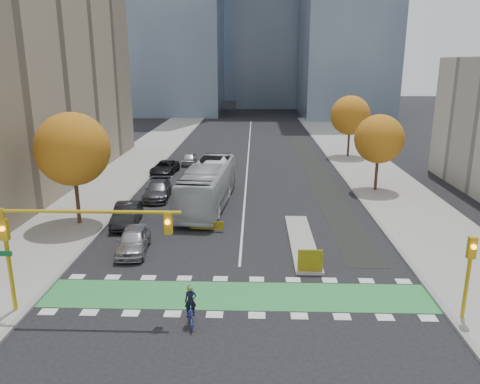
# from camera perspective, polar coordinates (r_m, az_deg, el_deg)

# --- Properties ---
(ground) EXTENTS (300.00, 300.00, 0.00)m
(ground) POSITION_cam_1_polar(r_m,az_deg,el_deg) (23.19, -0.49, -14.26)
(ground) COLOR black
(ground) RESTS_ON ground
(sidewalk_west) EXTENTS (7.00, 120.00, 0.15)m
(sidewalk_west) POSITION_cam_1_polar(r_m,az_deg,el_deg) (44.10, -17.20, -0.22)
(sidewalk_west) COLOR gray
(sidewalk_west) RESTS_ON ground
(sidewalk_east) EXTENTS (7.00, 120.00, 0.15)m
(sidewalk_east) POSITION_cam_1_polar(r_m,az_deg,el_deg) (43.59, 18.66, -0.53)
(sidewalk_east) COLOR gray
(sidewalk_east) RESTS_ON ground
(curb_west) EXTENTS (0.30, 120.00, 0.16)m
(curb_west) POSITION_cam_1_polar(r_m,az_deg,el_deg) (43.09, -12.79, -0.26)
(curb_west) COLOR gray
(curb_west) RESTS_ON ground
(curb_east) EXTENTS (0.30, 120.00, 0.16)m
(curb_east) POSITION_cam_1_polar(r_m,az_deg,el_deg) (42.70, 14.16, -0.50)
(curb_east) COLOR gray
(curb_east) RESTS_ON ground
(bike_crossing) EXTENTS (20.00, 3.00, 0.01)m
(bike_crossing) POSITION_cam_1_polar(r_m,az_deg,el_deg) (24.50, -0.34, -12.51)
(bike_crossing) COLOR #2B853F
(bike_crossing) RESTS_ON ground
(centre_line) EXTENTS (0.15, 70.00, 0.01)m
(centre_line) POSITION_cam_1_polar(r_m,az_deg,el_deg) (61.21, 1.03, 4.69)
(centre_line) COLOR silver
(centre_line) RESTS_ON ground
(bike_lane_paint) EXTENTS (2.50, 50.00, 0.01)m
(bike_lane_paint) POSITION_cam_1_polar(r_m,az_deg,el_deg) (51.84, 9.19, 2.50)
(bike_lane_paint) COLOR black
(bike_lane_paint) RESTS_ON ground
(median_island) EXTENTS (1.60, 10.00, 0.16)m
(median_island) POSITION_cam_1_polar(r_m,az_deg,el_deg) (31.43, 7.53, -5.95)
(median_island) COLOR gray
(median_island) RESTS_ON ground
(hazard_board) EXTENTS (1.40, 0.12, 1.30)m
(hazard_board) POSITION_cam_1_polar(r_m,az_deg,el_deg) (26.75, 8.56, -8.28)
(hazard_board) COLOR yellow
(hazard_board) RESTS_ON median_island
(tree_west) EXTENTS (5.20, 5.20, 8.22)m
(tree_west) POSITION_cam_1_polar(r_m,az_deg,el_deg) (35.08, -19.73, 4.93)
(tree_west) COLOR #332114
(tree_west) RESTS_ON ground
(tree_east_near) EXTENTS (4.40, 4.40, 7.08)m
(tree_east_near) POSITION_cam_1_polar(r_m,az_deg,el_deg) (44.07, 16.60, 6.20)
(tree_east_near) COLOR #332114
(tree_east_near) RESTS_ON ground
(tree_east_far) EXTENTS (4.80, 4.80, 7.65)m
(tree_east_far) POSITION_cam_1_polar(r_m,az_deg,el_deg) (59.60, 13.29, 9.08)
(tree_east_far) COLOR #332114
(tree_east_far) RESTS_ON ground
(traffic_signal_west) EXTENTS (8.53, 0.56, 5.20)m
(traffic_signal_west) POSITION_cam_1_polar(r_m,az_deg,el_deg) (22.74, -21.03, -4.78)
(traffic_signal_west) COLOR #BF9914
(traffic_signal_west) RESTS_ON ground
(traffic_signal_east) EXTENTS (0.35, 0.43, 4.10)m
(traffic_signal_east) POSITION_cam_1_polar(r_m,az_deg,el_deg) (23.55, 26.18, -8.07)
(traffic_signal_east) COLOR #BF9914
(traffic_signal_east) RESTS_ON ground
(cyclist) EXTENTS (0.88, 1.74, 1.92)m
(cyclist) POSITION_cam_1_polar(r_m,az_deg,el_deg) (21.95, -6.01, -14.28)
(cyclist) COLOR navy
(cyclist) RESTS_ON ground
(bus) EXTENTS (4.01, 12.90, 3.54)m
(bus) POSITION_cam_1_polar(r_m,az_deg,el_deg) (38.52, -3.93, 0.83)
(bus) COLOR #B6BCBE
(bus) RESTS_ON ground
(parked_car_a) EXTENTS (2.18, 4.63, 1.53)m
(parked_car_a) POSITION_cam_1_polar(r_m,az_deg,el_deg) (30.19, -12.89, -5.75)
(parked_car_a) COLOR #9F9FA4
(parked_car_a) RESTS_ON ground
(parked_car_b) EXTENTS (2.03, 4.88, 1.57)m
(parked_car_b) POSITION_cam_1_polar(r_m,az_deg,el_deg) (35.22, -13.63, -2.67)
(parked_car_b) COLOR black
(parked_car_b) RESTS_ON ground
(parked_car_c) EXTENTS (2.30, 5.22, 1.49)m
(parked_car_c) POSITION_cam_1_polar(r_m,az_deg,el_deg) (41.44, -9.99, 0.22)
(parked_car_c) COLOR #46474B
(parked_car_c) RESTS_ON ground
(parked_car_d) EXTENTS (2.72, 5.13, 1.37)m
(parked_car_d) POSITION_cam_1_polar(r_m,az_deg,el_deg) (50.52, -9.17, 2.95)
(parked_car_d) COLOR black
(parked_car_d) RESTS_ON ground
(parked_car_e) EXTENTS (1.60, 3.89, 1.32)m
(parked_car_e) POSITION_cam_1_polar(r_m,az_deg,el_deg) (55.03, -6.20, 4.06)
(parked_car_e) COLOR #A9A8AE
(parked_car_e) RESTS_ON ground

